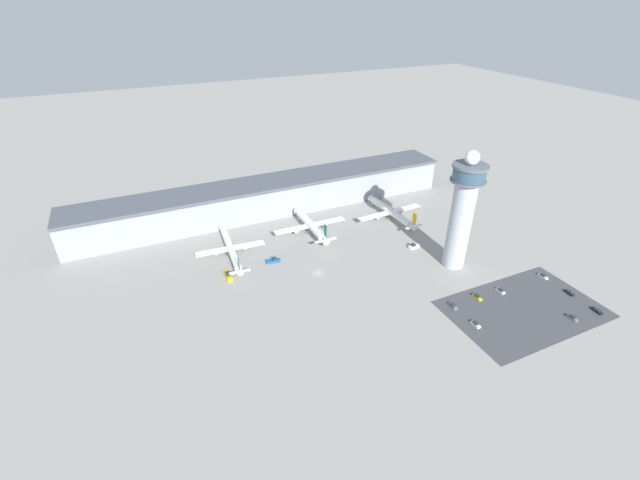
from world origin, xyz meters
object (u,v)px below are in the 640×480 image
airplane_gate_alpha (231,249)px  car_blue_compact (477,297)px  control_tower (462,210)px  car_black_suv (543,276)px  car_white_wagon (500,291)px  car_red_hatchback (453,306)px  car_maroon_suv (572,318)px  car_navy_sedan (476,324)px  airplane_gate_bravo (311,225)px  airplane_gate_charlie (391,212)px  car_green_van (569,293)px  service_truck_baggage (273,261)px  service_truck_fuel (414,246)px  service_truck_catering (228,276)px  car_silver_sedan (597,311)px

airplane_gate_alpha → car_blue_compact: size_ratio=10.19×
control_tower → car_black_suv: control_tower is taller
car_blue_compact → car_white_wagon: 12.48m
control_tower → car_red_hatchback: 43.76m
car_maroon_suv → car_navy_sedan: car_maroon_suv is taller
car_blue_compact → airplane_gate_bravo: bearing=117.0°
control_tower → airplane_gate_charlie: control_tower is taller
car_blue_compact → car_green_van: 41.07m
airplane_gate_bravo → car_white_wagon: 99.05m
service_truck_baggage → car_maroon_suv: service_truck_baggage is taller
service_truck_fuel → car_white_wagon: service_truck_fuel is taller
car_white_wagon → car_maroon_suv: car_maroon_suv is taller
car_white_wagon → car_green_van: car_green_van is taller
control_tower → car_green_van: size_ratio=13.20×
car_blue_compact → car_black_suv: (38.41, -0.56, -0.04)m
service_truck_catering → car_blue_compact: size_ratio=1.86×
airplane_gate_alpha → service_truck_catering: (-6.33, -18.44, -2.63)m
control_tower → car_red_hatchback: bearing=-129.4°
airplane_gate_alpha → car_silver_sedan: 163.48m
car_white_wagon → car_black_suv: car_black_suv is taller
airplane_gate_charlie → car_red_hatchback: 81.07m
car_white_wagon → car_silver_sedan: car_white_wagon is taller
service_truck_baggage → car_green_van: size_ratio=1.66×
car_blue_compact → car_white_wagon: (12.46, -0.74, -0.06)m
service_truck_catering → car_green_van: bearing=-29.2°
car_red_hatchback → car_silver_sedan: size_ratio=0.97×
control_tower → car_blue_compact: 38.84m
service_truck_fuel → service_truck_baggage: size_ratio=0.85×
control_tower → car_navy_sedan: size_ratio=13.43×
airplane_gate_bravo → car_green_van: bearing=-50.1°
airplane_gate_alpha → car_white_wagon: 126.59m
airplane_gate_alpha → car_silver_sedan: (125.17, -105.10, -3.22)m
car_green_van → car_silver_sedan: 13.20m
service_truck_catering → car_navy_sedan: bearing=-42.0°
airplane_gate_charlie → car_black_suv: (31.85, -78.78, -3.68)m
car_blue_compact → car_maroon_suv: (25.18, -26.39, -0.00)m
service_truck_catering → car_blue_compact: service_truck_catering is taller
airplane_gate_charlie → service_truck_baggage: size_ratio=6.11×
car_white_wagon → car_black_suv: size_ratio=0.94×
car_navy_sedan → car_maroon_suv: bearing=-19.3°
control_tower → airplane_gate_charlie: bearing=91.5°
car_green_van → car_navy_sedan: car_navy_sedan is taller
car_white_wagon → car_green_van: bearing=-27.4°
car_navy_sedan → car_red_hatchback: car_navy_sedan is taller
service_truck_fuel → car_red_hatchback: 47.75m
car_green_van → car_red_hatchback: bearing=164.9°
service_truck_catering → service_truck_baggage: size_ratio=1.18×
service_truck_catering → car_green_van: (131.72, -73.47, -0.56)m
service_truck_fuel → car_blue_compact: service_truck_fuel is taller
service_truck_catering → car_white_wagon: 121.49m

